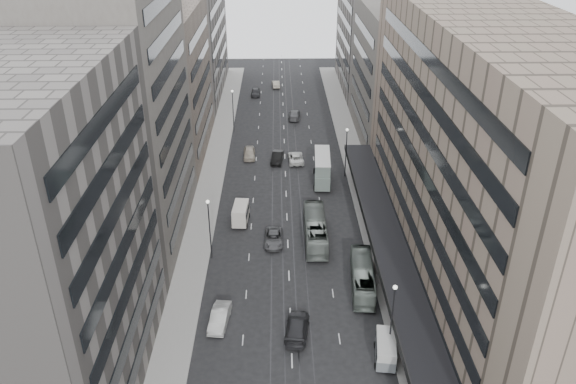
{
  "coord_description": "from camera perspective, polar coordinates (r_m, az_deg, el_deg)",
  "views": [
    {
      "loc": [
        -1.18,
        -47.07,
        40.63
      ],
      "look_at": [
        0.08,
        18.07,
        6.11
      ],
      "focal_mm": 35.0,
      "sensor_mm": 36.0,
      "label": 1
    }
  ],
  "objects": [
    {
      "name": "lamp_left_far",
      "position": [
        108.38,
        -5.62,
        8.7
      ],
      "size": [
        0.44,
        0.44,
        8.32
      ],
      "color": "#262628",
      "rests_on": "ground"
    },
    {
      "name": "ground",
      "position": [
        62.19,
        0.26,
        -12.87
      ],
      "size": [
        220.0,
        220.0,
        0.0
      ],
      "primitive_type": "plane",
      "color": "black",
      "rests_on": "ground"
    },
    {
      "name": "sidewalk_right",
      "position": [
        94.71,
        7.01,
        2.34
      ],
      "size": [
        4.0,
        125.0,
        0.15
      ],
      "primitive_type": "cube",
      "color": "gray",
      "rests_on": "ground"
    },
    {
      "name": "lamp_right_near",
      "position": [
        56.07,
        10.57,
        -11.85
      ],
      "size": [
        0.44,
        0.44,
        8.32
      ],
      "color": "#262628",
      "rests_on": "ground"
    },
    {
      "name": "building_left_b",
      "position": [
        73.05,
        -17.36,
        7.76
      ],
      "size": [
        15.0,
        26.0,
        34.0
      ],
      "primitive_type": "cube",
      "color": "#534E48",
      "rests_on": "ground"
    },
    {
      "name": "building_right_mid",
      "position": [
        105.59,
        11.58,
        11.63
      ],
      "size": [
        15.0,
        28.0,
        24.0
      ],
      "primitive_type": "cube",
      "color": "#534E48",
      "rests_on": "ground"
    },
    {
      "name": "sidewalk_left",
      "position": [
        94.41,
        -7.58,
        2.22
      ],
      "size": [
        4.0,
        125.0,
        0.15
      ],
      "primitive_type": "cube",
      "color": "gray",
      "rests_on": "ground"
    },
    {
      "name": "building_left_c",
      "position": [
        99.33,
        -13.1,
        10.75
      ],
      "size": [
        15.0,
        28.0,
        25.0
      ],
      "primitive_type": "cube",
      "color": "#716358",
      "rests_on": "ground"
    },
    {
      "name": "building_right_far",
      "position": [
        133.73,
        9.04,
        16.1
      ],
      "size": [
        15.0,
        32.0,
        28.0
      ],
      "primitive_type": "cube",
      "color": "slate",
      "rests_on": "ground"
    },
    {
      "name": "vw_microbus",
      "position": [
        57.87,
        9.89,
        -15.39
      ],
      "size": [
        2.5,
        4.63,
        2.38
      ],
      "rotation": [
        0.0,
        0.0,
        -0.14
      ],
      "color": "slate",
      "rests_on": "ground"
    },
    {
      "name": "bus_near",
      "position": [
        66.46,
        7.57,
        -8.5
      ],
      "size": [
        3.26,
        10.51,
        2.88
      ],
      "primitive_type": "imported",
      "rotation": [
        0.0,
        0.0,
        3.06
      ],
      "color": "slate",
      "rests_on": "ground"
    },
    {
      "name": "lamp_right_far",
      "position": [
        90.05,
        5.94,
        4.59
      ],
      "size": [
        0.44,
        0.44,
        8.32
      ],
      "color": "#262628",
      "rests_on": "ground"
    },
    {
      "name": "sedan_1",
      "position": [
        61.68,
        -6.96,
        -12.52
      ],
      "size": [
        2.31,
        5.18,
        1.65
      ],
      "primitive_type": "imported",
      "rotation": [
        0.0,
        0.0,
        -0.12
      ],
      "color": "#B4B5B0",
      "rests_on": "ground"
    },
    {
      "name": "double_decker",
      "position": [
        88.93,
        3.49,
        2.47
      ],
      "size": [
        3.0,
        8.6,
        4.64
      ],
      "rotation": [
        0.0,
        0.0,
        -0.05
      ],
      "color": "slate",
      "rests_on": "ground"
    },
    {
      "name": "sedan_8",
      "position": [
        130.4,
        -3.3,
        10.09
      ],
      "size": [
        1.93,
        4.74,
        1.61
      ],
      "primitive_type": "imported",
      "rotation": [
        0.0,
        0.0,
        -0.01
      ],
      "color": "#28292B",
      "rests_on": "ground"
    },
    {
      "name": "building_left_d",
      "position": [
        130.45,
        -10.44,
        15.7
      ],
      "size": [
        15.0,
        38.0,
        28.0
      ],
      "primitive_type": "cube",
      "color": "slate",
      "rests_on": "ground"
    },
    {
      "name": "sedan_2",
      "position": [
        74.03,
        -1.47,
        -4.72
      ],
      "size": [
        2.42,
        5.2,
        1.44
      ],
      "primitive_type": "imported",
      "rotation": [
        0.0,
        0.0,
        -0.01
      ],
      "color": "#4E4E50",
      "rests_on": "ground"
    },
    {
      "name": "panel_van",
      "position": [
        78.32,
        -4.83,
        -2.16
      ],
      "size": [
        2.41,
        4.49,
        2.75
      ],
      "rotation": [
        0.0,
        0.0,
        -0.07
      ],
      "color": "beige",
      "rests_on": "ground"
    },
    {
      "name": "building_left_a",
      "position": [
        50.95,
        -24.53,
        -5.11
      ],
      "size": [
        15.0,
        28.0,
        30.0
      ],
      "primitive_type": "cube",
      "color": "slate",
      "rests_on": "ground"
    },
    {
      "name": "sedan_9",
      "position": [
        136.48,
        -1.25,
        10.92
      ],
      "size": [
        1.96,
        4.74,
        1.53
      ],
      "primitive_type": "imported",
      "rotation": [
        0.0,
        0.0,
        3.22
      ],
      "color": "#B0A692",
      "rests_on": "ground"
    },
    {
      "name": "bus_far",
      "position": [
        74.33,
        2.8,
        -3.78
      ],
      "size": [
        2.85,
        11.66,
        3.24
      ],
      "primitive_type": "imported",
      "rotation": [
        0.0,
        0.0,
        3.13
      ],
      "color": "gray",
      "rests_on": "ground"
    },
    {
      "name": "sedan_3",
      "position": [
        60.1,
        0.95,
        -13.55
      ],
      "size": [
        3.09,
        6.04,
        1.68
      ],
      "primitive_type": "imported",
      "rotation": [
        0.0,
        0.0,
        3.01
      ],
      "color": "#242426",
      "rests_on": "ground"
    },
    {
      "name": "sedan_4",
      "position": [
        98.3,
        -3.94,
        3.97
      ],
      "size": [
        2.17,
        5.04,
        1.69
      ],
      "primitive_type": "imported",
      "rotation": [
        0.0,
        0.0,
        0.03
      ],
      "color": "#B1A593",
      "rests_on": "ground"
    },
    {
      "name": "sedan_6",
      "position": [
        96.54,
        0.8,
        3.52
      ],
      "size": [
        2.78,
        5.55,
        1.51
      ],
      "primitive_type": "imported",
      "rotation": [
        0.0,
        0.0,
        3.19
      ],
      "color": "silver",
      "rests_on": "ground"
    },
    {
      "name": "lamp_left_near",
      "position": [
        69.4,
        -8.01,
        -3.08
      ],
      "size": [
        0.44,
        0.44,
        8.32
      ],
      "color": "#262628",
      "rests_on": "ground"
    },
    {
      "name": "sedan_7",
      "position": [
        116.13,
        0.66,
        7.87
      ],
      "size": [
        2.78,
        5.88,
        1.66
      ],
      "primitive_type": "imported",
      "rotation": [
        0.0,
        0.0,
        3.06
      ],
      "color": "#525255",
      "rests_on": "ground"
    },
    {
      "name": "department_store",
      "position": [
        64.85,
        19.45,
        2.91
      ],
      "size": [
        19.2,
        60.0,
        30.0
      ],
      "color": "#746555",
      "rests_on": "ground"
    },
    {
      "name": "sedan_5",
      "position": [
        96.49,
        -1.09,
        3.55
      ],
      "size": [
        2.39,
        5.23,
        1.66
      ],
      "primitive_type": "imported",
      "rotation": [
        0.0,
        0.0,
        -0.13
      ],
      "color": "black",
      "rests_on": "ground"
    }
  ]
}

